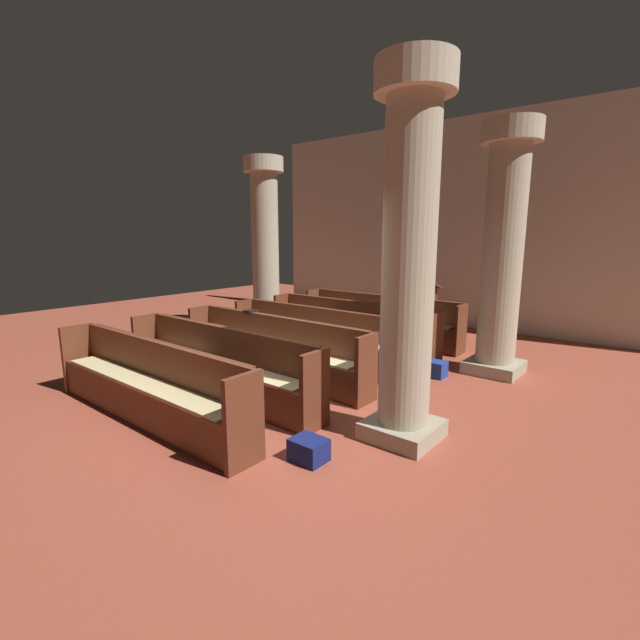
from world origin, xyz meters
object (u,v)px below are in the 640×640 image
Objects in this scene: pillar_aisle_side at (503,248)px; hymn_book at (251,311)px; pew_row_0 at (379,317)px; pew_row_5 at (147,380)px; kneeler_box_blue at (432,368)px; pew_row_3 at (272,346)px; pew_row_2 at (315,334)px; pew_row_1 at (350,325)px; kneeler_box_navy at (309,450)px; pillar_aisle_rear at (409,256)px; lectern at (427,311)px; pew_row_4 at (217,361)px; pillar_far_side at (265,243)px.

pillar_aisle_side is 18.68× the size of hymn_book.
pew_row_5 is (0.00, -4.91, 0.00)m from pew_row_0.
kneeler_box_blue is at bearing 28.82° from hymn_book.
pew_row_3 is at bearing -137.00° from pillar_aisle_side.
pew_row_1 is at bearing 90.00° from pew_row_2.
pew_row_3 is 2.55m from kneeler_box_navy.
pillar_aisle_rear is (-0.00, -2.84, 0.00)m from pillar_aisle_side.
pew_row_5 reaches higher than kneeler_box_blue.
pew_row_3 is (0.00, -0.98, 0.00)m from pew_row_2.
lectern reaches higher than pew_row_1.
pew_row_4 is 0.93× the size of pillar_aisle_rear.
pillar_aisle_side and pillar_far_side have the same top height.
pew_row_1 is at bearing 90.00° from pew_row_4.
kneeler_box_blue is at bearing -62.54° from lectern.
pillar_far_side is at bearing -144.98° from lectern.
lectern is (0.41, 4.20, -0.01)m from pew_row_3.
pew_row_5 is (0.00, -0.98, 0.00)m from pew_row_4.
pew_row_1 is 3.93m from pew_row_5.
kneeler_box_blue reaches higher than kneeler_box_navy.
pillar_aisle_rear is at bearing -12.71° from pew_row_3.
pew_row_1 reaches higher than kneeler_box_navy.
pew_row_3 is at bearing -139.63° from kneeler_box_blue.
pillar_far_side is at bearing 119.81° from pew_row_5.
pew_row_0 is 10.44× the size of kneeler_box_navy.
pew_row_1 is 2.27m from lectern.
pew_row_5 is 5.03m from pillar_far_side.
pew_row_3 is (0.00, -2.94, 0.00)m from pew_row_0.
pew_row_4 is at bearing -90.00° from pew_row_0.
pew_row_5 is 10.44× the size of kneeler_box_navy.
pillar_aisle_rear is (2.45, -2.52, 1.41)m from pew_row_1.
pew_row_1 and pew_row_4 have the same top height.
pillar_far_side reaches higher than pew_row_2.
kneeler_box_navy is at bearing -40.39° from pillar_far_side.
pillar_aisle_side is at bearing 83.37° from kneeler_box_navy.
pew_row_0 is 1.00× the size of pew_row_4.
pew_row_2 and pew_row_4 have the same top height.
lectern is at bearing 71.73° from pew_row_0.
pillar_far_side is 11.20× the size of kneeler_box_navy.
pillar_aisle_rear is 2.80m from kneeler_box_blue.
pew_row_4 is (0.00, -0.98, 0.00)m from pew_row_3.
pillar_aisle_rear is 5.36m from lectern.
kneeler_box_navy is (2.01, -2.50, -0.36)m from pew_row_2.
pew_row_0 and pew_row_1 have the same top height.
pew_row_2 is 0.98m from pew_row_3.
pew_row_3 is 0.98m from pew_row_4.
lectern is at bearing 105.56° from kneeler_box_navy.
pew_row_0 is 4.91m from pew_row_5.
pew_row_0 and pew_row_5 have the same top height.
hymn_book is at bearing 106.46° from pew_row_5.
kneeler_box_blue is (1.80, -0.43, -0.35)m from pew_row_1.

